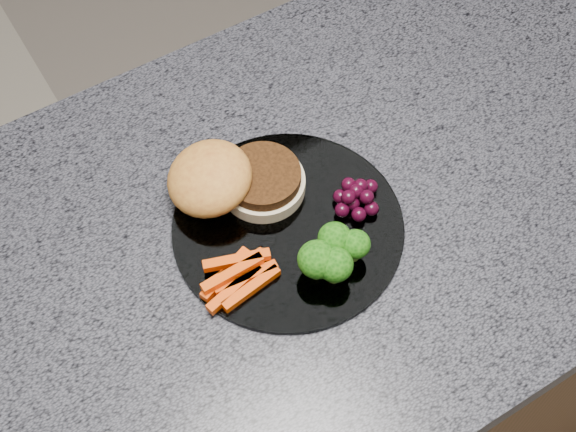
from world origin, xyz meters
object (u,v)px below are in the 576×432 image
object	(u,v)px
burger	(229,181)
plate	(288,227)
island_cabinet	(267,386)
grape_bunch	(357,197)

from	to	relation	value
burger	plate	bearing A→B (deg)	-56.77
island_cabinet	plate	world-z (taller)	plate
plate	burger	size ratio (longest dim) A/B	1.58
island_cabinet	burger	world-z (taller)	burger
island_cabinet	grape_bunch	world-z (taller)	grape_bunch
island_cabinet	plate	size ratio (longest dim) A/B	4.62
plate	burger	world-z (taller)	burger
plate	grape_bunch	world-z (taller)	grape_bunch
plate	grape_bunch	xyz separation A→B (m)	(0.08, -0.02, 0.02)
plate	burger	xyz separation A→B (m)	(-0.03, 0.07, 0.03)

